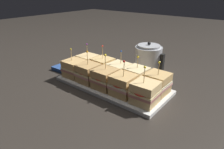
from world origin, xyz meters
name	(u,v)px	position (x,y,z in m)	size (l,w,h in m)	color
ground_plane	(112,86)	(0.00, 0.00, 0.00)	(6.00, 6.00, 0.00)	#2D2823
serving_platter	(112,85)	(0.00, 0.00, 0.01)	(0.62, 0.27, 0.02)	silver
sandwich_front_far_left	(74,68)	(-0.23, -0.06, 0.07)	(0.12, 0.12, 0.17)	tan
sandwich_front_left	(88,73)	(-0.12, -0.06, 0.07)	(0.12, 0.12, 0.18)	tan
sandwich_front_center	(104,79)	(0.00, -0.06, 0.07)	(0.11, 0.11, 0.18)	tan
sandwich_front_right	(123,85)	(0.12, -0.06, 0.07)	(0.11, 0.11, 0.18)	tan
sandwich_front_far_right	(145,93)	(0.24, -0.06, 0.07)	(0.12, 0.12, 0.18)	#DBB77A
sandwich_back_far_left	(88,63)	(-0.24, 0.06, 0.07)	(0.11, 0.11, 0.17)	#DBB77A
sandwich_back_left	(103,67)	(-0.12, 0.06, 0.07)	(0.12, 0.12, 0.18)	tan
sandwich_back_center	(119,72)	(0.00, 0.06, 0.07)	(0.12, 0.12, 0.17)	beige
sandwich_back_right	(136,77)	(0.12, 0.06, 0.07)	(0.12, 0.12, 0.16)	beige
sandwich_back_far_right	(157,83)	(0.23, 0.06, 0.07)	(0.11, 0.11, 0.17)	tan
kettle_steel	(148,60)	(0.06, 0.29, 0.09)	(0.19, 0.16, 0.20)	#B7BABF
napkin_stack	(65,68)	(-0.40, 0.00, 0.01)	(0.13, 0.13, 0.02)	navy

